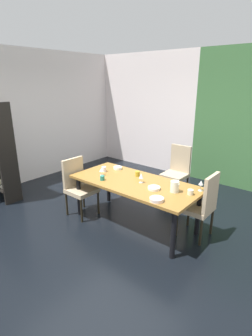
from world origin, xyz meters
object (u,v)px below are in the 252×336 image
chair_head_far (177,169)px  chair_left_near (78,184)px  cup_near_shelf (102,178)px  wine_glass_rear (141,176)px  serving_bowl_right (118,168)px  cup_east (190,192)px  pitcher_near_window (175,186)px  wine_glass_front (201,183)px  cup_corner (137,174)px  dining_table (135,186)px  cup_west (104,169)px  serving_bowl_left (154,188)px  chair_right_far (202,203)px  serving_bowl_south (157,199)px  wine_glass_center (102,170)px

chair_head_far → chair_left_near: (-0.92, -1.73, -0.01)m
cup_near_shelf → wine_glass_rear: bearing=30.1°
serving_bowl_right → cup_east: cup_east is taller
serving_bowl_right → pitcher_near_window: pitcher_near_window is taller
wine_glass_front → cup_corner: size_ratio=1.90×
chair_head_far → chair_left_near: size_ratio=1.04×
cup_corner → pitcher_near_window: 0.80m
dining_table → chair_head_far: bearing=91.7°
cup_east → cup_west: size_ratio=0.94×
serving_bowl_left → serving_bowl_right: size_ratio=1.19×
wine_glass_rear → pitcher_near_window: size_ratio=0.91×
chair_right_far → chair_left_near: 2.03m
wine_glass_front → cup_near_shelf: bearing=-156.4°
wine_glass_rear → cup_near_shelf: size_ratio=2.04×
chair_head_far → serving_bowl_south: chair_head_far is taller
cup_near_shelf → cup_east: bearing=16.2°
wine_glass_front → cup_east: 0.23m
wine_glass_rear → cup_corner: 0.30m
serving_bowl_south → pitcher_near_window: 0.41m
cup_east → chair_head_far: bearing=125.0°
wine_glass_rear → cup_corner: bearing=138.5°
wine_glass_rear → wine_glass_front: 0.88m
chair_head_far → serving_bowl_left: (0.44, -1.48, 0.20)m
chair_head_far → wine_glass_center: chair_head_far is taller
wine_glass_center → wine_glass_front: 1.58m
chair_head_far → chair_right_far: (1.01, -1.10, -0.00)m
chair_head_far → wine_glass_rear: bearing=95.9°
dining_table → cup_near_shelf: 0.52m
wine_glass_center → cup_corner: bearing=36.3°
wine_glass_front → cup_west: wine_glass_front is taller
dining_table → serving_bowl_left: 0.41m
cup_near_shelf → cup_east: (1.30, 0.38, -0.00)m
chair_head_far → cup_corner: bearing=86.5°
serving_bowl_right → cup_near_shelf: 0.58m
serving_bowl_left → cup_near_shelf: cup_near_shelf is taller
dining_table → cup_corner: bearing=117.7°
wine_glass_center → cup_near_shelf: bearing=-43.5°
cup_corner → cup_east: cup_corner is taller
wine_glass_center → cup_west: 0.19m
chair_left_near → cup_east: 1.91m
cup_west → pitcher_near_window: pitcher_near_window is taller
serving_bowl_south → cup_west: cup_west is taller
chair_head_far → dining_table: bearing=91.7°
wine_glass_front → cup_corner: (-1.04, -0.10, -0.07)m
wine_glass_front → cup_near_shelf: (-1.35, -0.59, -0.08)m
serving_bowl_south → cup_west: 1.38m
chair_head_far → chair_right_far: size_ratio=1.01×
cup_east → pitcher_near_window: pitcher_near_window is taller
cup_corner → wine_glass_center: bearing=-143.7°
chair_head_far → serving_bowl_south: size_ratio=5.48×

